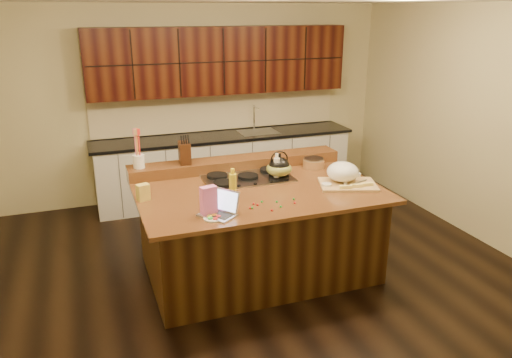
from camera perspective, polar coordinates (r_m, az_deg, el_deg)
name	(u,v)px	position (r m, az deg, el deg)	size (l,w,h in m)	color
room	(258,147)	(4.87, 0.20, 3.72)	(5.52, 5.02, 2.72)	black
island	(258,230)	(5.17, 0.19, -5.80)	(2.40, 1.60, 0.92)	black
back_ledge	(236,163)	(5.61, -2.26, 1.83)	(2.40, 0.30, 0.12)	black
cooktop	(248,178)	(5.26, -0.93, 0.17)	(0.92, 0.52, 0.05)	gray
back_counter	(224,131)	(7.10, -3.70, 5.50)	(3.70, 0.66, 2.40)	silver
kettle	(279,166)	(5.21, 2.66, 1.44)	(0.22, 0.22, 0.20)	black
green_bowl	(279,169)	(5.21, 2.65, 1.17)	(0.27, 0.27, 0.15)	olive
laptop	(220,208)	(4.36, -4.10, -3.34)	(0.38, 0.39, 0.21)	#B7B7BC
oil_bottle	(233,188)	(4.62, -2.66, -1.01)	(0.07, 0.07, 0.27)	yellow
vinegar_bottle	(277,170)	(5.16, 2.37, 1.07)	(0.06, 0.06, 0.25)	silver
wooden_tray	(344,175)	(5.16, 10.02, 0.50)	(0.66, 0.57, 0.23)	tan
ramekin_a	(327,186)	(5.05, 8.07, -0.75)	(0.10, 0.10, 0.04)	white
ramekin_b	(352,170)	(5.58, 10.88, 1.00)	(0.10, 0.10, 0.04)	white
ramekin_c	(356,175)	(5.42, 11.36, 0.43)	(0.10, 0.10, 0.04)	white
strainer_bowl	(314,164)	(5.67, 6.59, 1.76)	(0.24, 0.24, 0.09)	#996B3F
kitchen_timer	(345,183)	(5.12, 10.16, -0.44)	(0.08, 0.08, 0.07)	silver
pink_bag	(209,201)	(4.33, -5.43, -2.50)	(0.14, 0.07, 0.26)	pink
candy_plate	(214,218)	(4.30, -4.84, -4.46)	(0.18, 0.18, 0.01)	white
package_box	(143,192)	(4.78, -12.78, -1.49)	(0.11, 0.08, 0.16)	gold
utensil_crock	(139,161)	(5.36, -13.24, 1.97)	(0.12, 0.12, 0.14)	white
knife_block	(185,153)	(5.42, -8.16, 2.98)	(0.12, 0.19, 0.23)	black
gumdrop_0	(272,210)	(4.43, 1.82, -3.60)	(0.02, 0.02, 0.02)	red
gumdrop_1	(262,202)	(4.62, 0.65, -2.61)	(0.02, 0.02, 0.02)	#198C26
gumdrop_2	(295,203)	(4.61, 4.45, -2.73)	(0.02, 0.02, 0.02)	red
gumdrop_3	(294,199)	(4.70, 4.33, -2.29)	(0.02, 0.02, 0.02)	#198C26
gumdrop_4	(257,205)	(4.55, 0.17, -2.96)	(0.02, 0.02, 0.02)	red
gumdrop_5	(252,208)	(4.49, -0.45, -3.31)	(0.02, 0.02, 0.02)	#198C26
gumdrop_6	(254,204)	(4.58, -0.27, -2.82)	(0.02, 0.02, 0.02)	red
gumdrop_7	(281,207)	(4.52, 2.85, -3.17)	(0.02, 0.02, 0.02)	#198C26
gumdrop_8	(250,208)	(4.48, -0.66, -3.33)	(0.02, 0.02, 0.02)	red
gumdrop_9	(277,202)	(4.63, 2.38, -2.60)	(0.02, 0.02, 0.02)	#198C26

